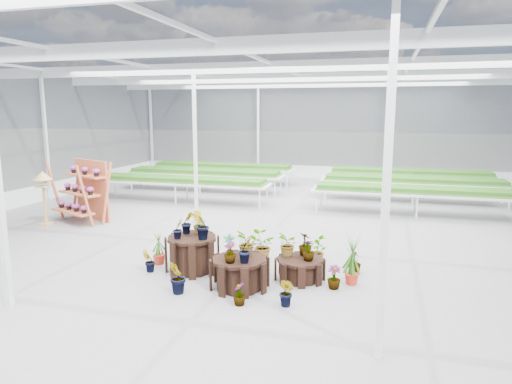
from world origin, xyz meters
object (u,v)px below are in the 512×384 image
(shelf_rack, at_px, (80,191))
(bird_table, at_px, (44,199))
(plinth_tall, at_px, (192,254))
(plinth_low, at_px, (300,269))
(plinth_mid, at_px, (240,273))

(shelf_rack, relative_size, bird_table, 1.15)
(plinth_tall, xyz_separation_m, shelf_rack, (-4.85, 3.03, 0.54))
(plinth_low, xyz_separation_m, bird_table, (-7.74, 2.24, 0.57))
(shelf_rack, bearing_deg, plinth_tall, -9.45)
(plinth_tall, xyz_separation_m, plinth_mid, (1.20, -0.60, -0.08))
(bird_table, bearing_deg, shelf_rack, 20.06)
(plinth_tall, relative_size, shelf_rack, 0.59)
(plinth_tall, relative_size, plinth_mid, 0.99)
(plinth_mid, xyz_separation_m, shelf_rack, (-6.05, 3.63, 0.62))
(plinth_tall, height_order, bird_table, bird_table)
(plinth_low, relative_size, shelf_rack, 0.52)
(plinth_low, distance_m, shelf_rack, 7.67)
(shelf_rack, bearing_deg, bird_table, -112.57)
(shelf_rack, bearing_deg, plinth_mid, -8.41)
(plinth_low, bearing_deg, shelf_rack, 157.42)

